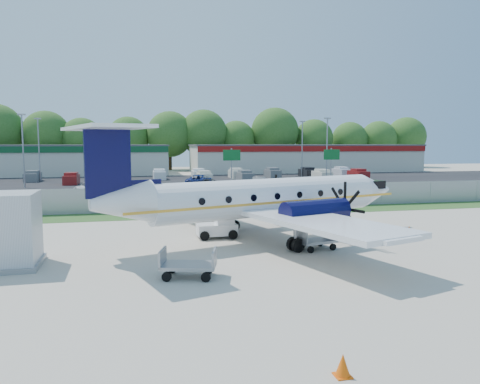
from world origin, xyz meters
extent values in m
plane|color=beige|center=(0.00, 0.00, 0.00)|extent=(170.00, 170.00, 0.00)
cube|color=#2D561E|center=(0.00, 12.00, 0.01)|extent=(170.00, 4.00, 0.02)
cube|color=black|center=(0.00, 19.00, 0.01)|extent=(170.00, 8.00, 0.02)
cube|color=black|center=(0.00, 40.00, 0.01)|extent=(170.00, 32.00, 0.02)
cube|color=gray|center=(0.00, 14.00, 1.00)|extent=(120.00, 0.02, 1.90)
cube|color=gray|center=(0.00, 14.00, 1.98)|extent=(120.00, 0.06, 0.06)
cube|color=gray|center=(0.00, 14.00, 0.05)|extent=(120.00, 0.06, 0.06)
cube|color=beige|center=(-24.00, 62.00, 2.50)|extent=(46.00, 12.00, 5.00)
cube|color=#474749|center=(-24.00, 62.00, 5.12)|extent=(46.40, 12.40, 0.24)
cube|color=#0F4723|center=(-24.00, 55.90, 4.50)|extent=(46.00, 0.20, 1.00)
cube|color=beige|center=(26.00, 62.00, 2.50)|extent=(44.00, 12.00, 5.00)
cube|color=#474749|center=(26.00, 62.00, 5.12)|extent=(44.40, 12.40, 0.24)
cube|color=maroon|center=(26.00, 55.90, 4.50)|extent=(44.00, 0.20, 1.00)
cylinder|color=gray|center=(-8.00, 23.00, 2.50)|extent=(0.14, 0.14, 5.00)
cube|color=#0C5923|center=(-8.00, 22.85, 4.30)|extent=(1.80, 0.08, 1.10)
cylinder|color=gray|center=(3.00, 23.00, 2.50)|extent=(0.14, 0.14, 5.00)
cube|color=#0C5923|center=(3.00, 22.85, 4.30)|extent=(1.80, 0.08, 1.10)
cylinder|color=gray|center=(14.00, 23.00, 2.50)|extent=(0.14, 0.14, 5.00)
cube|color=#0C5923|center=(14.00, 22.85, 4.30)|extent=(1.80, 0.08, 1.10)
cylinder|color=gray|center=(-20.00, 38.00, 4.50)|extent=(0.18, 0.18, 9.00)
cube|color=gray|center=(-20.00, 38.00, 9.00)|extent=(0.90, 0.35, 0.18)
cylinder|color=gray|center=(20.00, 38.00, 4.50)|extent=(0.18, 0.18, 9.00)
cube|color=gray|center=(20.00, 38.00, 9.00)|extent=(0.90, 0.35, 0.18)
cylinder|color=gray|center=(-20.00, 48.00, 4.50)|extent=(0.18, 0.18, 9.00)
cube|color=gray|center=(-20.00, 48.00, 9.00)|extent=(0.90, 0.35, 0.18)
cylinder|color=gray|center=(20.00, 48.00, 4.50)|extent=(0.18, 0.18, 9.00)
cube|color=gray|center=(20.00, 48.00, 9.00)|extent=(0.90, 0.35, 0.18)
cylinder|color=white|center=(0.69, 1.49, 2.44)|extent=(14.20, 6.27, 2.16)
cone|color=white|center=(8.66, 3.97, 2.44)|extent=(3.03, 2.80, 2.16)
cone|color=white|center=(-7.51, -1.05, 2.67)|extent=(3.46, 2.94, 2.16)
cube|color=black|center=(8.44, 3.90, 2.84)|extent=(1.41, 1.71, 0.51)
cube|color=white|center=(0.14, 1.33, 1.82)|extent=(9.40, 20.17, 0.25)
cylinder|color=#080832|center=(2.31, -1.45, 1.99)|extent=(4.06, 2.34, 1.25)
cylinder|color=#080832|center=(0.36, 4.84, 1.99)|extent=(4.06, 2.34, 1.25)
cube|color=#080832|center=(-8.05, -1.22, 4.60)|extent=(2.12, 0.84, 3.29)
cube|color=white|center=(-8.16, -1.25, 6.25)|extent=(4.69, 7.53, 0.16)
cylinder|color=gray|center=(6.33, 3.24, 0.74)|extent=(0.14, 0.14, 1.48)
cylinder|color=black|center=(6.33, 3.24, 0.32)|extent=(0.67, 0.38, 0.64)
cylinder|color=black|center=(1.12, -1.82, 0.36)|extent=(0.83, 0.65, 0.73)
cylinder|color=black|center=(-0.83, 4.47, 0.36)|extent=(0.83, 0.65, 0.73)
cube|color=white|center=(-2.19, 2.62, 0.50)|extent=(2.31, 1.40, 0.64)
cube|color=white|center=(-1.73, 2.62, 1.01)|extent=(1.02, 1.20, 0.46)
cube|color=black|center=(-1.32, 2.63, 1.03)|extent=(0.17, 1.01, 0.37)
cylinder|color=black|center=(-3.01, 1.89, 0.28)|extent=(0.55, 0.21, 0.55)
cylinder|color=black|center=(-3.02, 3.33, 0.28)|extent=(0.55, 0.21, 0.55)
cylinder|color=black|center=(-1.35, 1.91, 0.28)|extent=(0.55, 0.21, 0.55)
cylinder|color=black|center=(-1.37, 3.34, 0.28)|extent=(0.55, 0.21, 0.55)
cube|color=gray|center=(-4.76, -5.21, 0.51)|extent=(2.53, 1.89, 0.14)
cube|color=gray|center=(-5.80, -4.94, 0.85)|extent=(0.44, 1.33, 0.68)
cube|color=gray|center=(-3.72, -5.49, 0.85)|extent=(0.44, 1.33, 0.68)
cylinder|color=black|center=(-5.68, -5.61, 0.20)|extent=(0.43, 0.24, 0.41)
cylinder|color=black|center=(-5.36, -4.41, 0.20)|extent=(0.43, 0.24, 0.41)
cylinder|color=black|center=(-4.16, -6.02, 0.20)|extent=(0.43, 0.24, 0.41)
cylinder|color=black|center=(-3.84, -4.82, 0.20)|extent=(0.43, 0.24, 0.41)
cube|color=gray|center=(2.30, -1.62, 0.45)|extent=(2.24, 1.66, 0.12)
cube|color=gray|center=(1.38, -1.85, 0.75)|extent=(0.37, 1.18, 0.60)
cube|color=gray|center=(3.22, -1.38, 0.75)|extent=(0.37, 1.18, 0.60)
cylinder|color=black|center=(1.76, -2.32, 0.18)|extent=(0.38, 0.21, 0.36)
cylinder|color=black|center=(1.48, -1.26, 0.18)|extent=(0.38, 0.21, 0.36)
cylinder|color=black|center=(3.11, -1.98, 0.18)|extent=(0.38, 0.21, 0.36)
cylinder|color=black|center=(2.84, -0.91, 0.18)|extent=(0.38, 0.21, 0.36)
cube|color=silver|center=(-12.57, -1.71, 1.67)|extent=(2.84, 2.84, 3.34)
cube|color=gray|center=(-12.57, -1.71, 0.11)|extent=(3.07, 3.07, 0.22)
cone|color=#EA5407|center=(9.35, 0.86, 0.27)|extent=(0.36, 0.36, 0.54)
cube|color=#EA5407|center=(9.35, 0.86, 0.02)|extent=(0.38, 0.38, 0.03)
cone|color=#EA5407|center=(-2.14, -14.26, 0.28)|extent=(0.37, 0.37, 0.56)
cube|color=#EA5407|center=(-2.14, -14.26, 0.02)|extent=(0.39, 0.39, 0.03)
cone|color=#EA5407|center=(-5.17, 12.94, 0.23)|extent=(0.31, 0.31, 0.46)
cube|color=#EA5407|center=(-5.17, 12.94, 0.01)|extent=(0.33, 0.33, 0.03)
imported|color=beige|center=(-15.44, 18.24, 0.00)|extent=(4.98, 2.92, 1.59)
imported|color=beige|center=(3.12, 20.08, 0.00)|extent=(4.22, 1.75, 1.43)
imported|color=silver|center=(-11.43, 28.81, 0.00)|extent=(3.82, 5.53, 1.40)
imported|color=maroon|center=(-7.12, 28.41, 0.00)|extent=(1.50, 4.27, 1.41)
imported|color=black|center=(1.40, 29.25, 0.00)|extent=(3.91, 5.33, 1.35)
imported|color=#595B5E|center=(7.78, 29.69, 0.00)|extent=(2.85, 4.78, 1.49)
imported|color=black|center=(12.28, 28.88, 0.00)|extent=(2.55, 5.36, 1.48)
imported|color=black|center=(-8.22, 35.87, 0.00)|extent=(1.87, 4.11, 1.37)
imported|color=navy|center=(1.25, 34.44, 0.00)|extent=(4.39, 6.24, 1.58)
camera|label=1|loc=(-6.90, -24.07, 5.54)|focal=35.00mm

